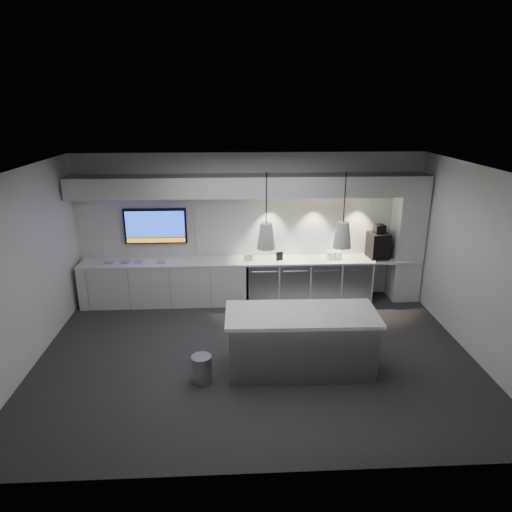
{
  "coord_description": "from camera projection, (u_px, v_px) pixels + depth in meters",
  "views": [
    {
      "loc": [
        -0.34,
        -6.52,
        3.91
      ],
      "look_at": [
        0.06,
        1.1,
        1.34
      ],
      "focal_mm": 32.0,
      "sensor_mm": 36.0,
      "label": 1
    }
  ],
  "objects": [
    {
      "name": "fridge_unit_d",
      "position": [
        353.0,
        280.0,
        9.47
      ],
      "size": [
        0.6,
        0.61,
        0.85
      ],
      "primitive_type": "cube",
      "color": "#9C9EA5",
      "rests_on": "floor"
    },
    {
      "name": "floor",
      "position": [
        256.0,
        355.0,
        7.44
      ],
      "size": [
        7.0,
        7.0,
        0.0
      ],
      "primitive_type": "plane",
      "color": "#2B2B2E",
      "rests_on": "ground"
    },
    {
      "name": "tray_a",
      "position": [
        109.0,
        262.0,
        9.03
      ],
      "size": [
        0.16,
        0.16,
        0.02
      ],
      "primitive_type": "cube",
      "rotation": [
        0.0,
        0.0,
        0.03
      ],
      "color": "#989898",
      "rests_on": "back_counter"
    },
    {
      "name": "back_counter",
      "position": [
        250.0,
        261.0,
        9.22
      ],
      "size": [
        6.8,
        0.65,
        0.04
      ],
      "primitive_type": "cube",
      "color": "white",
      "rests_on": "left_base_cabinets"
    },
    {
      "name": "column",
      "position": [
        407.0,
        238.0,
        9.26
      ],
      "size": [
        0.55,
        0.55,
        2.6
      ],
      "primitive_type": "cube",
      "color": "silver",
      "rests_on": "floor"
    },
    {
      "name": "tray_b",
      "position": [
        126.0,
        262.0,
        9.05
      ],
      "size": [
        0.18,
        0.18,
        0.02
      ],
      "primitive_type": "cube",
      "rotation": [
        0.0,
        0.0,
        -0.15
      ],
      "color": "#989898",
      "rests_on": "back_counter"
    },
    {
      "name": "wall_tv",
      "position": [
        155.0,
        226.0,
        9.16
      ],
      "size": [
        1.25,
        0.07,
        0.72
      ],
      "color": "black",
      "rests_on": "wall_back"
    },
    {
      "name": "wall_front",
      "position": [
        269.0,
        355.0,
        4.59
      ],
      "size": [
        7.0,
        0.0,
        7.0
      ],
      "primitive_type": "plane",
      "rotation": [
        -1.57,
        0.0,
        0.0
      ],
      "color": "silver",
      "rests_on": "floor"
    },
    {
      "name": "pendant_right",
      "position": [
        342.0,
        235.0,
        6.4
      ],
      "size": [
        0.26,
        0.26,
        1.07
      ],
      "color": "silver",
      "rests_on": "ceiling"
    },
    {
      "name": "pendant_left",
      "position": [
        266.0,
        236.0,
        6.35
      ],
      "size": [
        0.26,
        0.26,
        1.07
      ],
      "color": "silver",
      "rests_on": "ceiling"
    },
    {
      "name": "bin",
      "position": [
        202.0,
        369.0,
        6.68
      ],
      "size": [
        0.35,
        0.35,
        0.42
      ],
      "primitive_type": "cylinder",
      "rotation": [
        0.0,
        0.0,
        -0.18
      ],
      "color": "#9C9EA5",
      "rests_on": "floor"
    },
    {
      "name": "fridge_unit_a",
      "position": [
        263.0,
        281.0,
        9.37
      ],
      "size": [
        0.6,
        0.61,
        0.85
      ],
      "primitive_type": "cube",
      "color": "#9C9EA5",
      "rests_on": "floor"
    },
    {
      "name": "ceiling",
      "position": [
        256.0,
        170.0,
        6.48
      ],
      "size": [
        7.0,
        7.0,
        0.0
      ],
      "primitive_type": "plane",
      "rotation": [
        3.14,
        0.0,
        0.0
      ],
      "color": "black",
      "rests_on": "wall_back"
    },
    {
      "name": "sign_black",
      "position": [
        280.0,
        256.0,
        9.15
      ],
      "size": [
        0.14,
        0.04,
        0.18
      ],
      "primitive_type": "cube",
      "rotation": [
        0.0,
        0.0,
        0.14
      ],
      "color": "black",
      "rests_on": "back_counter"
    },
    {
      "name": "fridge_unit_b",
      "position": [
        293.0,
        281.0,
        9.4
      ],
      "size": [
        0.6,
        0.61,
        0.85
      ],
      "primitive_type": "cube",
      "color": "#9C9EA5",
      "rests_on": "floor"
    },
    {
      "name": "wall_back",
      "position": [
        250.0,
        227.0,
        9.33
      ],
      "size": [
        7.0,
        0.0,
        7.0
      ],
      "primitive_type": "plane",
      "rotation": [
        1.57,
        0.0,
        0.0
      ],
      "color": "silver",
      "rests_on": "floor"
    },
    {
      "name": "wall_right",
      "position": [
        479.0,
        265.0,
        7.13
      ],
      "size": [
        0.0,
        7.0,
        7.0
      ],
      "primitive_type": "plane",
      "rotation": [
        1.57,
        0.0,
        -1.57
      ],
      "color": "silver",
      "rests_on": "floor"
    },
    {
      "name": "left_base_cabinets",
      "position": [
        165.0,
        283.0,
        9.27
      ],
      "size": [
        3.3,
        0.63,
        0.86
      ],
      "primitive_type": "cube",
      "color": "silver",
      "rests_on": "floor"
    },
    {
      "name": "backsplash",
      "position": [
        308.0,
        224.0,
        9.35
      ],
      "size": [
        4.6,
        0.03,
        1.3
      ],
      "primitive_type": "cube",
      "color": "silver",
      "rests_on": "wall_back"
    },
    {
      "name": "sign_white",
      "position": [
        248.0,
        258.0,
        9.11
      ],
      "size": [
        0.18,
        0.04,
        0.14
      ],
      "primitive_type": "cube",
      "rotation": [
        0.0,
        0.0,
        0.12
      ],
      "color": "white",
      "rests_on": "back_counter"
    },
    {
      "name": "island",
      "position": [
        301.0,
        341.0,
        6.9
      ],
      "size": [
        2.28,
        1.01,
        0.96
      ],
      "rotation": [
        0.0,
        0.0,
        -0.02
      ],
      "color": "#9C9EA5",
      "rests_on": "floor"
    },
    {
      "name": "tray_c",
      "position": [
        139.0,
        261.0,
        9.08
      ],
      "size": [
        0.2,
        0.2,
        0.02
      ],
      "primitive_type": "cube",
      "rotation": [
        0.0,
        0.0,
        -0.33
      ],
      "color": "#989898",
      "rests_on": "back_counter"
    },
    {
      "name": "wall_left",
      "position": [
        22.0,
        273.0,
        6.79
      ],
      "size": [
        0.0,
        7.0,
        7.0
      ],
      "primitive_type": "plane",
      "rotation": [
        1.57,
        0.0,
        1.57
      ],
      "color": "silver",
      "rests_on": "floor"
    },
    {
      "name": "soffit",
      "position": [
        250.0,
        186.0,
        8.75
      ],
      "size": [
        6.9,
        0.6,
        0.4
      ],
      "primitive_type": "cube",
      "color": "silver",
      "rests_on": "wall_back"
    },
    {
      "name": "coffee_machine",
      "position": [
        378.0,
        244.0,
        9.27
      ],
      "size": [
        0.42,
        0.58,
        0.69
      ],
      "rotation": [
        0.0,
        0.0,
        0.11
      ],
      "color": "black",
      "rests_on": "back_counter"
    },
    {
      "name": "fridge_unit_c",
      "position": [
        323.0,
        280.0,
        9.43
      ],
      "size": [
        0.6,
        0.61,
        0.85
      ],
      "primitive_type": "cube",
      "color": "#9C9EA5",
      "rests_on": "floor"
    },
    {
      "name": "cup_cluster",
      "position": [
        334.0,
        255.0,
        9.23
      ],
      "size": [
        0.3,
        0.19,
        0.16
      ],
      "primitive_type": null,
      "color": "white",
      "rests_on": "back_counter"
    },
    {
      "name": "tray_d",
      "position": [
        161.0,
        262.0,
        9.05
      ],
      "size": [
        0.17,
        0.17,
        0.02
      ],
      "primitive_type": "cube",
      "rotation": [
        0.0,
        0.0,
        0.08
      ],
      "color": "#989898",
      "rests_on": "back_counter"
    }
  ]
}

